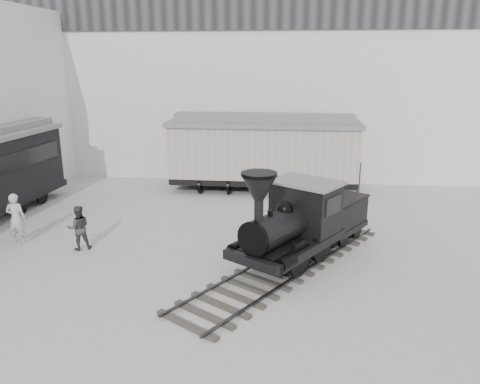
# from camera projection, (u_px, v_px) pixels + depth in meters

# --- Properties ---
(ground) EXTENTS (90.00, 90.00, 0.00)m
(ground) POSITION_uv_depth(u_px,v_px,m) (232.00, 305.00, 12.98)
(ground) COLOR #9E9E9B
(north_wall) EXTENTS (34.00, 2.51, 11.00)m
(north_wall) POSITION_uv_depth(u_px,v_px,m) (267.00, 78.00, 25.78)
(north_wall) COLOR silver
(north_wall) RESTS_ON ground
(locomotive) EXTENTS (6.93, 9.21, 3.39)m
(locomotive) POSITION_uv_depth(u_px,v_px,m) (299.00, 225.00, 15.51)
(locomotive) COLOR #2A2621
(locomotive) RESTS_ON ground
(boxcar) EXTENTS (9.67, 3.08, 3.95)m
(boxcar) POSITION_uv_depth(u_px,v_px,m) (263.00, 151.00, 23.85)
(boxcar) COLOR black
(boxcar) RESTS_ON ground
(visitor_a) EXTENTS (0.74, 0.53, 1.91)m
(visitor_a) POSITION_uv_depth(u_px,v_px,m) (16.00, 219.00, 17.08)
(visitor_a) COLOR #B7B7B7
(visitor_a) RESTS_ON ground
(visitor_b) EXTENTS (0.98, 0.91, 1.62)m
(visitor_b) POSITION_uv_depth(u_px,v_px,m) (79.00, 228.00, 16.57)
(visitor_b) COLOR #353439
(visitor_b) RESTS_ON ground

